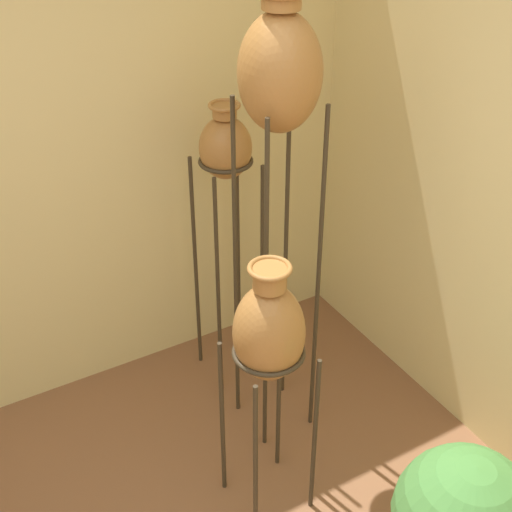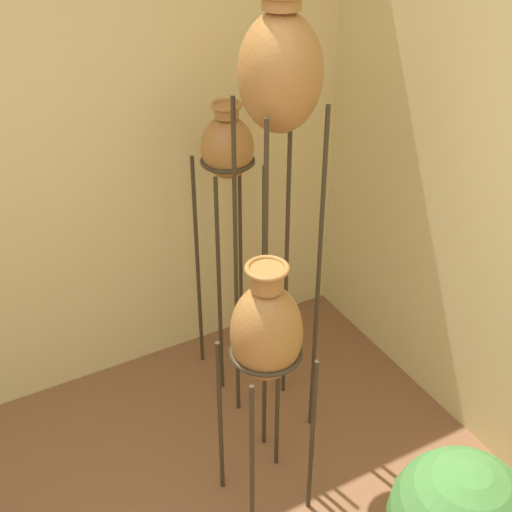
{
  "view_description": "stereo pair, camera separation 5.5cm",
  "coord_description": "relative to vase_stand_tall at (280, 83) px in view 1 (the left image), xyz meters",
  "views": [
    {
      "loc": [
        -0.3,
        -1.09,
        2.66
      ],
      "look_at": [
        1.01,
        1.16,
        1.0
      ],
      "focal_mm": 50.0,
      "sensor_mm": 36.0,
      "label": 1
    },
    {
      "loc": [
        -0.25,
        -1.12,
        2.66
      ],
      "look_at": [
        1.01,
        1.16,
        1.0
      ],
      "focal_mm": 50.0,
      "sensor_mm": 36.0,
      "label": 2
    }
  ],
  "objects": [
    {
      "name": "vase_stand_medium",
      "position": [
        -0.01,
        0.44,
        -0.49
      ],
      "size": [
        0.27,
        0.27,
        1.53
      ],
      "color": "#382D1E",
      "rests_on": "ground_plane"
    },
    {
      "name": "vase_stand_tall",
      "position": [
        0.0,
        0.0,
        0.0
      ],
      "size": [
        0.33,
        0.33,
        2.09
      ],
      "color": "#382D1E",
      "rests_on": "ground_plane"
    },
    {
      "name": "vase_stand_short",
      "position": [
        -0.29,
        -0.42,
        -0.82
      ],
      "size": [
        0.3,
        0.3,
        1.25
      ],
      "color": "#382D1E",
      "rests_on": "ground_plane"
    }
  ]
}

